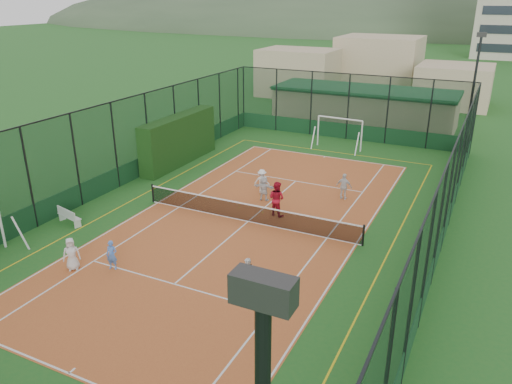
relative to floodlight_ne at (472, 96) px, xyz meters
The scene contains 18 objects.
ground 19.15m from the floodlight_ne, 117.39° to the right, with size 300.00×300.00×0.00m, color #1F5C21.
court_slab 19.14m from the floodlight_ne, 117.39° to the right, with size 11.17×23.97×0.01m, color #A84B25.
tennis_net 19.04m from the floodlight_ne, 117.39° to the right, with size 11.67×0.12×1.06m, color black, non-canonical shape.
perimeter_fence 18.77m from the floodlight_ne, 117.39° to the right, with size 18.12×34.12×5.00m, color black, non-canonical shape.
floodlight_ne is the anchor object (origin of this frame).
clubhouse 10.47m from the floodlight_ne, 147.88° to the left, with size 15.20×7.20×3.15m, color tan, non-canonical shape.
distant_hills 133.74m from the floodlight_ne, 93.69° to the left, with size 200.00×60.00×24.00m, color #384C33, non-canonical shape.
hedge_left 19.93m from the floodlight_ne, 148.73° to the right, with size 1.09×7.30×3.19m, color black.
white_bench 26.62m from the floodlight_ne, 128.46° to the right, with size 1.55×0.43×0.87m, color white, non-canonical shape.
futsal_goal_far 9.19m from the floodlight_ne, 164.36° to the right, with size 3.45×1.00×2.22m, color white, non-canonical shape.
child_near_left 27.38m from the floodlight_ne, 118.57° to the right, with size 0.69×0.45×1.41m, color silver.
child_near_mid 26.07m from the floodlight_ne, 116.55° to the right, with size 0.46×0.30×1.26m, color #4C7DD7.
child_near_right 22.91m from the floodlight_ne, 105.21° to the right, with size 0.58×0.45×1.19m, color white.
child_far_left 16.36m from the floodlight_ne, 127.12° to the right, with size 0.89×0.51×1.38m, color white.
child_far_right 13.22m from the floodlight_ne, 113.97° to the right, with size 0.87×0.36×1.48m, color silver.
child_far_back 16.81m from the floodlight_ne, 123.44° to the right, with size 1.28×0.41×1.38m, color silver.
coach 17.36m from the floodlight_ne, 116.65° to the right, with size 0.88×0.69×1.82m, color #AE1226.
tennis_balls 17.89m from the floodlight_ne, 120.17° to the right, with size 1.72×0.91×0.07m.
Camera 1 is at (10.22, -20.07, 10.58)m, focal length 35.00 mm.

